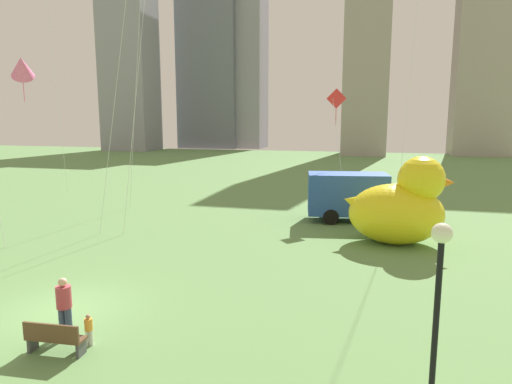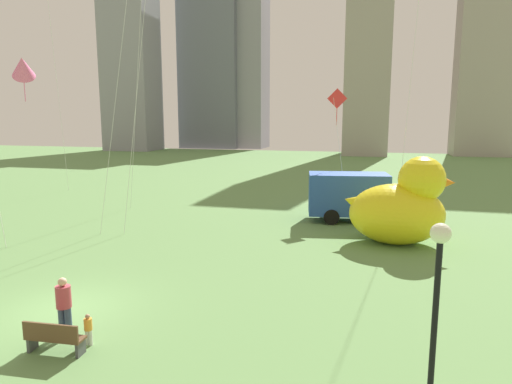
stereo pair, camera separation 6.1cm
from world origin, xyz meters
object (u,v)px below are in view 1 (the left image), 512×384
lamppost (438,285)px  person_child (89,328)px  park_bench (54,337)px  person_adult (64,304)px  kite_pink (22,67)px  box_truck (359,197)px  giant_inflatable_duck (400,207)px  kite_red (337,102)px

lamppost → person_child: bearing=172.0°
park_bench → lamppost: 9.51m
person_adult → kite_pink: kite_pink is taller
box_truck → person_adult: bearing=-114.4°
person_child → kite_pink: size_ratio=0.09×
giant_inflatable_duck → kite_red: 9.74m
kite_red → park_bench: bearing=-104.9°
person_child → box_truck: box_truck is taller
park_bench → person_child: park_bench is taller
park_bench → lamppost: (9.16, -0.56, 2.52)m
park_bench → lamppost: lamppost is taller
lamppost → box_truck: lamppost is taller
park_bench → box_truck: (7.21, 17.72, 0.98)m
park_bench → person_adult: person_adult is taller
kite_pink → person_child: bearing=-44.4°
kite_pink → giant_inflatable_duck: bearing=8.8°
kite_pink → box_truck: bearing=24.0°
park_bench → box_truck: bearing=67.9°
kite_pink → lamppost: bearing=-30.6°
park_bench → giant_inflatable_duck: 16.22m
giant_inflatable_duck → kite_pink: size_ratio=0.55×
lamppost → kite_pink: kite_pink is taller
giant_inflatable_duck → lamppost: 13.85m
person_adult → giant_inflatable_duck: bearing=51.9°
giant_inflatable_duck → park_bench: bearing=-124.9°
person_adult → giant_inflatable_duck: size_ratio=0.33×
kite_red → box_truck: bearing=-58.9°
person_child → giant_inflatable_duck: bearing=55.5°
person_adult → giant_inflatable_duck: (9.64, 12.28, 0.89)m
giant_inflatable_duck → kite_pink: bearing=-171.2°
person_child → kite_pink: (-9.91, 9.71, 8.11)m
park_bench → kite_red: 22.28m
person_adult → lamppost: bearing=-9.1°
lamppost → kite_pink: (-18.49, 10.92, 5.61)m
person_adult → person_child: size_ratio=1.94×
person_adult → box_truck: bearing=65.6°
giant_inflatable_duck → kite_red: size_ratio=0.66×
person_child → kite_red: kite_red is taller
box_truck → park_bench: bearing=-112.1°
lamppost → kite_red: (-3.67, 21.12, 4.07)m
park_bench → kite_red: (5.49, 20.57, 6.58)m
lamppost → kite_red: bearing=99.8°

